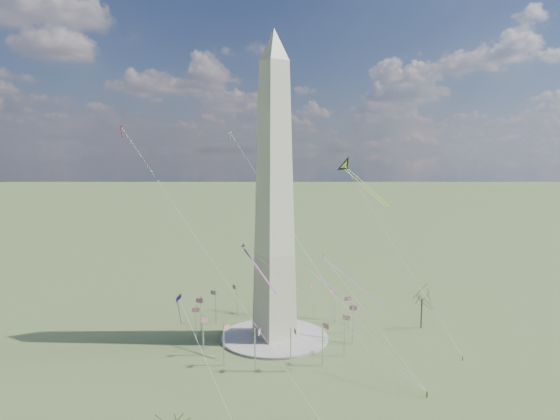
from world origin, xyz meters
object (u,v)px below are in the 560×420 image
tree_near (422,297)px  person_east (462,358)px  kite_delta_black (347,168)px  washington_monument (274,196)px

tree_near → person_east: size_ratio=10.56×
tree_near → kite_delta_black: (-10.27, 29.37, 44.76)m
kite_delta_black → washington_monument: bearing=-0.0°
person_east → kite_delta_black: bearing=-93.2°
tree_near → kite_delta_black: kite_delta_black is taller
washington_monument → tree_near: bearing=-22.9°
washington_monument → person_east: 75.88m
tree_near → kite_delta_black: 54.51m
washington_monument → tree_near: washington_monument is taller
tree_near → kite_delta_black: size_ratio=0.73×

